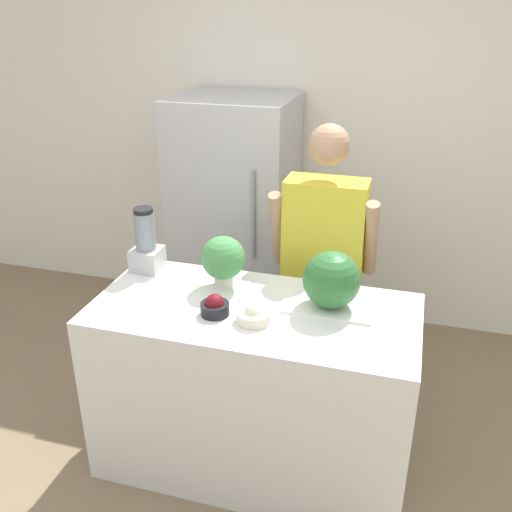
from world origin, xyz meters
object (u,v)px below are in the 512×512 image
Objects in this scene: watermelon at (332,280)px; bowl_cream at (254,315)px; blender at (146,245)px; person at (323,268)px; potted_plant at (223,259)px; refrigerator at (235,218)px; bowl_cherries at (215,306)px.

bowl_cream is at bearing -144.97° from watermelon.
blender is at bearing 152.88° from bowl_cream.
potted_plant is (-0.41, -0.49, 0.22)m from person.
watermelon is 1.01× the size of potted_plant.
bowl_cream is 0.39m from potted_plant.
potted_plant is at bearing 172.87° from watermelon.
person reaches higher than blender.
refrigerator is 12.55× the size of bowl_cherries.
blender is at bearing -97.29° from refrigerator.
blender is (-0.69, 0.35, 0.11)m from bowl_cream.
watermelon is 1.70× the size of bowl_cream.
refrigerator is 0.97m from person.
person is 10.52× the size of bowl_cream.
watermelon is 0.39m from bowl_cream.
potted_plant is at bearing -8.74° from blender.
refrigerator is at bearing 82.71° from blender.
blender is at bearing 172.14° from watermelon.
watermelon is 0.54m from bowl_cherries.
blender reaches higher than bowl_cream.
blender is (-0.50, 0.34, 0.10)m from bowl_cherries.
bowl_cream is (0.19, -0.01, -0.01)m from bowl_cherries.
bowl_cream is 0.78m from blender.
refrigerator is 6.22× the size of watermelon.
blender is 0.45m from potted_plant.
refrigerator is 4.82× the size of blender.
person is 0.80m from bowl_cream.
refrigerator is at bearing 138.37° from person.
potted_plant is at bearing -74.70° from refrigerator.
watermelon is 0.77× the size of blender.
potted_plant reaches higher than bowl_cream.
person is 0.68m from potted_plant.
refrigerator reaches higher than watermelon.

